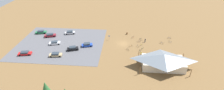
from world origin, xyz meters
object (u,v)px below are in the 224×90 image
at_px(bicycle_green_yard_front, 140,51).
at_px(bicycle_white_trailside, 138,46).
at_px(car_tan_end_stall, 56,55).
at_px(car_blue_near_entry, 87,45).
at_px(car_white_aisle_side, 55,43).
at_px(bicycle_green_lone_east, 142,48).
at_px(bicycle_black_yard_center, 128,49).
at_px(car_silver_second_row, 70,32).
at_px(bike_pavilion, 163,60).
at_px(car_red_mid_lot, 25,53).
at_px(lot_sign, 109,37).
at_px(bicycle_teal_near_porch, 141,39).
at_px(pine_east, 46,89).
at_px(car_black_front_row, 73,48).
at_px(bicycle_orange_back_row, 131,46).
at_px(bicycle_blue_yard_left, 169,38).
at_px(car_maroon_by_curb, 50,35).
at_px(car_green_far_end, 41,32).
at_px(bicycle_purple_lone_west, 139,41).
at_px(visitor_by_pavilion, 145,40).
at_px(bicycle_blue_edge_north, 162,43).
at_px(trash_bin, 127,33).
at_px(bicycle_yellow_near_sign, 141,45).
at_px(bicycle_red_by_bin, 133,37).
at_px(visitor_near_lot, 141,54).
at_px(bicycle_silver_mid_cluster, 170,42).

height_order(bicycle_green_yard_front, bicycle_white_trailside, bicycle_white_trailside).
xyz_separation_m(car_tan_end_stall, car_blue_near_entry, (-9.87, -7.76, 0.02)).
bearing_deg(car_white_aisle_side, bicycle_green_lone_east, 178.37).
relative_size(bicycle_black_yard_center, car_silver_second_row, 0.34).
distance_m(bike_pavilion, car_red_mid_lot, 49.04).
bearing_deg(car_blue_near_entry, lot_sign, -144.68).
distance_m(bicycle_teal_near_porch, car_white_aisle_side, 35.61).
relative_size(pine_east, bicycle_green_lone_east, 5.04).
height_order(bicycle_teal_near_porch, car_black_front_row, car_black_front_row).
distance_m(bicycle_orange_back_row, bicycle_blue_yard_left, 18.41).
height_order(car_maroon_by_curb, car_green_far_end, car_maroon_by_curb).
height_order(bicycle_purple_lone_west, bicycle_white_trailside, bicycle_white_trailside).
distance_m(car_black_front_row, visitor_by_pavilion, 29.34).
bearing_deg(bicycle_white_trailside, car_green_far_end, -10.90).
xyz_separation_m(bicycle_blue_edge_north, visitor_by_pavilion, (6.68, -0.73, 0.58)).
xyz_separation_m(trash_bin, visitor_by_pavilion, (-7.46, 6.56, 0.48)).
height_order(bicycle_green_yard_front, visitor_by_pavilion, visitor_by_pavilion).
height_order(bike_pavilion, car_red_mid_lot, bike_pavilion).
relative_size(bicycle_teal_near_porch, car_maroon_by_curb, 0.24).
height_order(car_red_mid_lot, car_silver_second_row, car_silver_second_row).
bearing_deg(bicycle_yellow_near_sign, bicycle_green_yard_front, 80.25).
xyz_separation_m(bicycle_red_by_bin, car_green_far_end, (41.48, -1.03, 0.39)).
bearing_deg(bicycle_teal_near_porch, car_white_aisle_side, 10.78).
relative_size(bicycle_green_yard_front, bicycle_red_by_bin, 1.34).
height_order(car_tan_end_stall, car_silver_second_row, car_silver_second_row).
relative_size(car_silver_second_row, visitor_by_pavilion, 2.69).
bearing_deg(trash_bin, bicycle_orange_back_row, 98.31).
distance_m(car_maroon_by_curb, car_silver_second_row, 8.48).
relative_size(car_white_aisle_side, visitor_by_pavilion, 2.62).
height_order(trash_bin, bicycle_green_yard_front, trash_bin).
xyz_separation_m(bike_pavilion, bicycle_green_yard_front, (6.77, -8.76, -2.31)).
distance_m(car_tan_end_stall, visitor_near_lot, 30.82).
bearing_deg(bicycle_red_by_bin, lot_sign, 14.70).
xyz_separation_m(bicycle_white_trailside, car_red_mid_lot, (41.43, 8.97, 0.34)).
relative_size(car_white_aisle_side, visitor_near_lot, 2.47).
relative_size(bike_pavilion, car_tan_end_stall, 3.32).
xyz_separation_m(bicycle_teal_near_porch, car_tan_end_stall, (31.47, 14.96, 0.38)).
distance_m(bicycle_red_by_bin, visitor_by_pavilion, 5.87).
xyz_separation_m(bicycle_red_by_bin, bicycle_green_lone_east, (-3.32, 8.95, -0.00)).
bearing_deg(pine_east, visitor_near_lot, -136.53).
bearing_deg(bicycle_white_trailside, car_silver_second_row, -16.57).
bearing_deg(pine_east, bicycle_orange_back_row, -125.52).
xyz_separation_m(bicycle_blue_edge_north, bicycle_yellow_near_sign, (8.37, 2.12, -0.01)).
bearing_deg(bicycle_orange_back_row, visitor_by_pavilion, -144.47).
xyz_separation_m(lot_sign, car_tan_end_stall, (18.12, 13.60, -0.68)).
bearing_deg(bicycle_silver_mid_cluster, car_blue_near_entry, 9.54).
distance_m(bike_pavilion, bicycle_blue_edge_north, 15.85).
distance_m(trash_bin, car_white_aisle_side, 31.25).
xyz_separation_m(bicycle_orange_back_row, car_silver_second_row, (27.22, -9.01, 0.39)).
xyz_separation_m(car_black_front_row, visitor_near_lot, (-25.69, 1.93, 0.21)).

